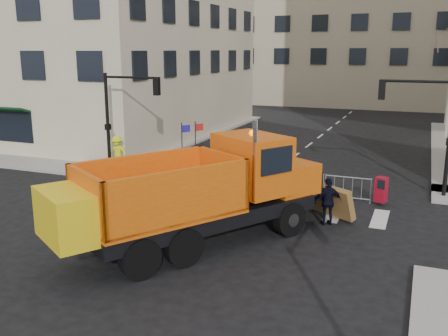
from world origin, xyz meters
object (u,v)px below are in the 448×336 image
at_px(cop_b, 290,197).
at_px(cop_c, 328,202).
at_px(worker, 117,153).
at_px(plow_truck, 195,191).
at_px(cop_a, 301,200).
at_px(newspaper_box, 381,190).

bearing_deg(cop_b, cop_c, 173.18).
bearing_deg(cop_b, worker, -26.61).
bearing_deg(cop_c, plow_truck, 15.52).
xyz_separation_m(cop_a, cop_b, (-0.39, -0.17, 0.11)).
relative_size(plow_truck, cop_b, 6.06).
distance_m(cop_a, worker, 11.95).
relative_size(cop_a, worker, 0.89).
bearing_deg(cop_c, cop_a, -40.09).
distance_m(cop_a, cop_c, 1.13).
relative_size(cop_c, newspaper_box, 1.67).
xyz_separation_m(cop_c, worker, (-12.34, 4.28, 0.14)).
height_order(plow_truck, newspaper_box, plow_truck).
distance_m(worker, newspaper_box, 14.04).
bearing_deg(newspaper_box, cop_c, -93.84).
bearing_deg(plow_truck, newspaper_box, -5.58).
xyz_separation_m(worker, newspaper_box, (14.01, -0.95, -0.36)).
bearing_deg(worker, newspaper_box, -6.02).
bearing_deg(newspaper_box, cop_a, -108.89).
height_order(cop_b, cop_c, cop_c).
height_order(cop_a, worker, worker).
relative_size(cop_b, worker, 1.00).
bearing_deg(cop_b, cop_a, -161.92).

